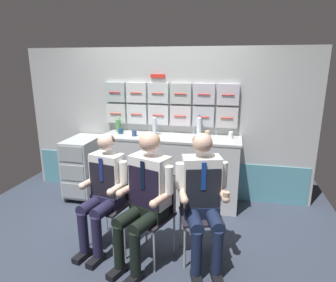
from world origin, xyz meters
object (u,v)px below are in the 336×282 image
at_px(service_trolley, 84,165).
at_px(crew_member_right, 203,194).
at_px(folding_chair_left, 113,194).
at_px(paper_cup_tan, 207,134).
at_px(folding_chair_center, 155,205).
at_px(folding_chair_right, 199,204).
at_px(crew_member_left, 103,188).
at_px(crew_member_center, 145,193).
at_px(sparkling_bottle_green, 199,126).

bearing_deg(service_trolley, crew_member_right, -30.88).
bearing_deg(folding_chair_left, paper_cup_tan, 51.28).
relative_size(folding_chair_center, folding_chair_right, 1.00).
height_order(service_trolley, crew_member_left, crew_member_left).
xyz_separation_m(folding_chair_right, crew_member_right, (0.05, -0.15, 0.19)).
relative_size(crew_member_left, crew_member_center, 0.94).
bearing_deg(folding_chair_left, crew_member_center, -32.16).
xyz_separation_m(crew_member_left, crew_member_center, (0.49, -0.13, 0.05)).
height_order(folding_chair_center, paper_cup_tan, paper_cup_tan).
height_order(crew_member_right, paper_cup_tan, crew_member_right).
distance_m(folding_chair_left, crew_member_left, 0.22).
height_order(crew_member_left, crew_member_right, crew_member_right).
bearing_deg(folding_chair_right, crew_member_center, -150.79).
distance_m(folding_chair_right, sparkling_bottle_green, 1.34).
height_order(folding_chair_center, folding_chair_right, same).
bearing_deg(folding_chair_center, sparkling_bottle_green, 78.20).
xyz_separation_m(service_trolley, crew_member_center, (1.33, -1.24, 0.26)).
bearing_deg(crew_member_left, sparkling_bottle_green, 58.57).
xyz_separation_m(service_trolley, folding_chair_center, (1.38, -1.09, 0.06)).
xyz_separation_m(service_trolley, folding_chair_right, (1.82, -0.96, 0.06)).
height_order(sparkling_bottle_green, paper_cup_tan, sparkling_bottle_green).
xyz_separation_m(service_trolley, crew_member_right, (1.87, -1.12, 0.25)).
distance_m(folding_chair_left, sparkling_bottle_green, 1.54).
bearing_deg(service_trolley, paper_cup_tan, 6.05).
bearing_deg(paper_cup_tan, folding_chair_right, -88.17).
bearing_deg(crew_member_center, crew_member_right, 12.73).
relative_size(crew_member_right, paper_cup_tan, 15.73).
xyz_separation_m(crew_member_left, folding_chair_right, (0.99, 0.15, -0.15)).
xyz_separation_m(crew_member_right, sparkling_bottle_green, (-0.20, 1.36, 0.37)).
bearing_deg(sparkling_bottle_green, crew_member_center, -102.65).
distance_m(service_trolley, sparkling_bottle_green, 1.79).
distance_m(folding_chair_right, crew_member_right, 0.25).
distance_m(folding_chair_left, crew_member_center, 0.58).
bearing_deg(crew_member_left, crew_member_center, -14.53).
bearing_deg(crew_member_left, service_trolley, 126.96).
height_order(crew_member_center, sparkling_bottle_green, crew_member_center).
height_order(service_trolley, folding_chair_left, service_trolley).
distance_m(service_trolley, crew_member_center, 1.84).
bearing_deg(crew_member_left, crew_member_right, -0.38).
height_order(folding_chair_center, sparkling_bottle_green, sparkling_bottle_green).
distance_m(crew_member_right, sparkling_bottle_green, 1.43).
height_order(service_trolley, sparkling_bottle_green, sparkling_bottle_green).
distance_m(folding_chair_center, folding_chair_right, 0.45).
bearing_deg(crew_member_right, folding_chair_left, 170.47).
height_order(folding_chair_left, sparkling_bottle_green, sparkling_bottle_green).
xyz_separation_m(crew_member_center, crew_member_right, (0.54, 0.12, -0.01)).
relative_size(service_trolley, folding_chair_center, 1.02).
bearing_deg(folding_chair_right, folding_chair_center, -163.95).
bearing_deg(folding_chair_left, folding_chair_right, -0.84).
height_order(crew_member_left, paper_cup_tan, crew_member_left).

